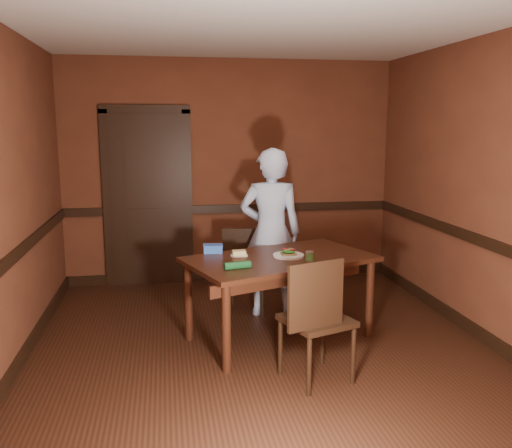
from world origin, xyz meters
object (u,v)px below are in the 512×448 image
object	(u,v)px
chair_far	(247,271)
chair_near	(317,318)
cheese_saucer	(239,254)
food_tub	(213,249)
person	(271,233)
dining_table	(280,298)
sandwich_plate	(288,254)
sauce_jar	(310,256)

from	to	relation	value
chair_far	chair_near	distance (m)	1.65
cheese_saucer	food_tub	distance (m)	0.27
chair_far	person	xyz separation A→B (m)	(0.23, -0.13, 0.43)
chair_near	cheese_saucer	xyz separation A→B (m)	(-0.46, 0.94, 0.29)
chair_near	person	bearing A→B (deg)	-106.66
person	food_tub	distance (m)	0.73
food_tub	dining_table	bearing A→B (deg)	-21.12
chair_near	sandwich_plate	distance (m)	0.89
sauce_jar	food_tub	world-z (taller)	sauce_jar
sauce_jar	chair_far	bearing A→B (deg)	113.30
dining_table	sandwich_plate	world-z (taller)	sandwich_plate
person	sauce_jar	distance (m)	0.85
chair_far	person	distance (m)	0.50
chair_near	sauce_jar	distance (m)	0.75
chair_far	sauce_jar	bearing A→B (deg)	-54.50
food_tub	sauce_jar	bearing A→B (deg)	-24.68
dining_table	cheese_saucer	bearing A→B (deg)	143.58
dining_table	cheese_saucer	size ratio (longest dim) A/B	10.23
food_tub	chair_near	bearing A→B (deg)	-54.65
chair_near	sandwich_plate	size ratio (longest dim) A/B	3.52
cheese_saucer	dining_table	bearing A→B (deg)	-16.12
dining_table	food_tub	xyz separation A→B (m)	(-0.58, 0.27, 0.42)
chair_far	cheese_saucer	xyz separation A→B (m)	(-0.17, -0.68, 0.36)
chair_far	cheese_saucer	size ratio (longest dim) A/B	5.32
dining_table	sauce_jar	xyz separation A→B (m)	(0.23, -0.17, 0.42)
chair_far	food_tub	size ratio (longest dim) A/B	4.52
chair_far	sandwich_plate	world-z (taller)	chair_far
dining_table	chair_near	world-z (taller)	chair_near
sandwich_plate	cheese_saucer	world-z (taller)	sandwich_plate
chair_far	cheese_saucer	distance (m)	0.79
sandwich_plate	chair_far	bearing A→B (deg)	108.39
chair_near	cheese_saucer	world-z (taller)	chair_near
cheese_saucer	chair_near	bearing A→B (deg)	-63.88
chair_near	dining_table	bearing A→B (deg)	-101.89
chair_far	chair_near	world-z (taller)	chair_near
sauce_jar	food_tub	xyz separation A→B (m)	(-0.80, 0.43, -0.00)
chair_far	sauce_jar	xyz separation A→B (m)	(0.41, -0.95, 0.38)
food_tub	person	bearing A→B (deg)	35.99
food_tub	chair_far	bearing A→B (deg)	56.68
chair_far	sauce_jar	distance (m)	1.11
person	chair_near	bearing A→B (deg)	99.73
person	cheese_saucer	xyz separation A→B (m)	(-0.40, -0.55, -0.07)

